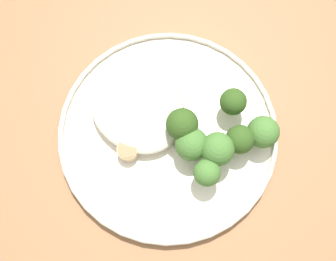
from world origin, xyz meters
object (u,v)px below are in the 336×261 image
at_px(dinner_plate, 168,133).
at_px(seared_scallop_large_seared, 128,150).
at_px(broccoli_floret_right_tilted, 182,125).
at_px(broccoli_floret_left_leaning, 192,144).
at_px(broccoli_floret_small_sprig, 240,140).
at_px(broccoli_floret_beside_noodles, 233,102).
at_px(broccoli_floret_split_head, 263,132).
at_px(seared_scallop_left_edge, 147,139).
at_px(seared_scallop_center_golden, 143,108).
at_px(seared_scallop_tilted_round, 114,127).
at_px(broccoli_floret_center_pile, 207,173).
at_px(broccoli_floret_front_edge, 217,149).

height_order(dinner_plate, seared_scallop_large_seared, seared_scallop_large_seared).
distance_m(broccoli_floret_right_tilted, broccoli_floret_left_leaning, 0.03).
distance_m(broccoli_floret_small_sprig, broccoli_floret_right_tilted, 0.07).
bearing_deg(broccoli_floret_beside_noodles, broccoli_floret_split_head, 166.59).
bearing_deg(broccoli_floret_right_tilted, seared_scallop_left_edge, 48.55).
bearing_deg(broccoli_floret_split_head, broccoli_floret_left_leaning, 44.95).
relative_size(dinner_plate, broccoli_floret_small_sprig, 5.63).
distance_m(seared_scallop_center_golden, broccoli_floret_right_tilted, 0.07).
distance_m(seared_scallop_large_seared, broccoli_floret_left_leaning, 0.08).
bearing_deg(seared_scallop_tilted_round, broccoli_floret_left_leaning, -161.47).
bearing_deg(broccoli_floret_split_head, broccoli_floret_center_pile, 70.90).
bearing_deg(seared_scallop_large_seared, broccoli_floret_beside_noodles, -121.67).
distance_m(seared_scallop_center_golden, broccoli_floret_small_sprig, 0.13).
bearing_deg(seared_scallop_left_edge, dinner_plate, -122.25).
relative_size(broccoli_floret_small_sprig, broccoli_floret_beside_noodles, 1.04).
distance_m(seared_scallop_left_edge, broccoli_floret_left_leaning, 0.06).
distance_m(seared_scallop_left_edge, broccoli_floret_beside_noodles, 0.12).
bearing_deg(seared_scallop_center_golden, broccoli_floret_small_sprig, -166.98).
xyz_separation_m(seared_scallop_large_seared, broccoli_floret_front_edge, (-0.09, -0.06, 0.02)).
bearing_deg(seared_scallop_center_golden, broccoli_floret_left_leaning, 173.58).
bearing_deg(broccoli_floret_beside_noodles, seared_scallop_center_golden, 35.24).
bearing_deg(seared_scallop_tilted_round, broccoli_floret_beside_noodles, -135.33).
bearing_deg(broccoli_floret_beside_noodles, broccoli_floret_right_tilted, 60.99).
height_order(broccoli_floret_front_edge, broccoli_floret_center_pile, broccoli_floret_front_edge).
xyz_separation_m(dinner_plate, broccoli_floret_left_leaning, (-0.04, 0.00, 0.03)).
xyz_separation_m(seared_scallop_large_seared, broccoli_floret_center_pile, (-0.10, -0.03, 0.02)).
bearing_deg(broccoli_floret_left_leaning, broccoli_floret_right_tilted, -28.60).
xyz_separation_m(broccoli_floret_small_sprig, broccoli_floret_right_tilted, (0.07, 0.03, 0.01)).
distance_m(seared_scallop_large_seared, broccoli_floret_center_pile, 0.11).
height_order(seared_scallop_tilted_round, broccoli_floret_right_tilted, broccoli_floret_right_tilted).
xyz_separation_m(seared_scallop_center_golden, broccoli_floret_left_leaning, (-0.08, 0.01, 0.02)).
distance_m(dinner_plate, seared_scallop_large_seared, 0.06).
bearing_deg(seared_scallop_tilted_round, broccoli_floret_split_head, -149.12).
distance_m(dinner_plate, broccoli_floret_center_pile, 0.08).
height_order(dinner_plate, broccoli_floret_beside_noodles, broccoli_floret_beside_noodles).
bearing_deg(broccoli_floret_center_pile, broccoli_floret_beside_noodles, -76.73).
distance_m(seared_scallop_center_golden, broccoli_floret_beside_noodles, 0.12).
height_order(seared_scallop_center_golden, broccoli_floret_beside_noodles, broccoli_floret_beside_noodles).
relative_size(broccoli_floret_small_sprig, broccoli_floret_left_leaning, 0.97).
xyz_separation_m(seared_scallop_large_seared, broccoli_floret_right_tilted, (-0.04, -0.06, 0.03)).
bearing_deg(broccoli_floret_front_edge, broccoli_floret_right_tilted, -1.04).
distance_m(broccoli_floret_front_edge, broccoli_floret_split_head, 0.06).
height_order(seared_scallop_left_edge, broccoli_floret_right_tilted, broccoli_floret_right_tilted).
relative_size(dinner_plate, seared_scallop_tilted_round, 8.53).
bearing_deg(broccoli_floret_right_tilted, broccoli_floret_small_sprig, -158.88).
xyz_separation_m(broccoli_floret_front_edge, broccoli_floret_beside_noodles, (0.02, -0.07, -0.01)).
height_order(seared_scallop_tilted_round, seared_scallop_left_edge, same).
relative_size(dinner_plate, broccoli_floret_front_edge, 4.94).
height_order(broccoli_floret_split_head, broccoli_floret_center_pile, same).
relative_size(broccoli_floret_small_sprig, broccoli_floret_center_pile, 1.00).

